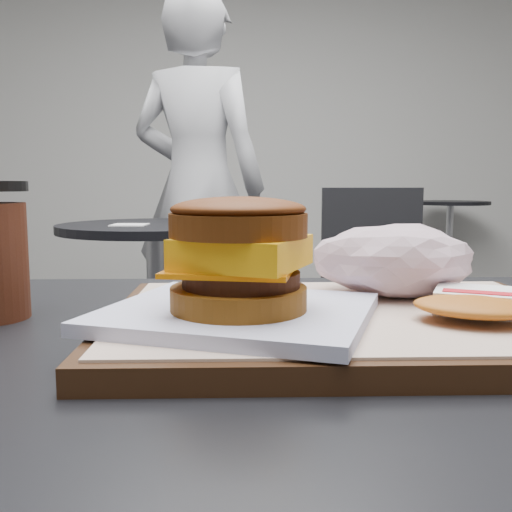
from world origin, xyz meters
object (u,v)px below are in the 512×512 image
object	(u,v)px
serving_tray	(345,321)
breakfast_sandwich	(239,269)
neighbor_table	(156,278)
crumpled_wrapper	(394,259)
neighbor_chair	(340,279)
patron	(198,188)
hash_brown	(486,304)

from	to	relation	value
serving_tray	breakfast_sandwich	size ratio (longest dim) A/B	1.62
neighbor_table	crumpled_wrapper	bearing A→B (deg)	-74.02
breakfast_sandwich	neighbor_chair	size ratio (longest dim) A/B	0.27
breakfast_sandwich	patron	world-z (taller)	patron
neighbor_table	neighbor_chair	world-z (taller)	neighbor_chair
crumpled_wrapper	patron	bearing A→B (deg)	98.86
hash_brown	crumpled_wrapper	bearing A→B (deg)	116.07
serving_tray	crumpled_wrapper	size ratio (longest dim) A/B	2.57
crumpled_wrapper	neighbor_chair	bearing A→B (deg)	81.35
breakfast_sandwich	neighbor_table	world-z (taller)	breakfast_sandwich
patron	serving_tray	bearing A→B (deg)	117.10
serving_tray	neighbor_chair	xyz separation A→B (m)	(0.32, 1.81, -0.27)
neighbor_chair	patron	size ratio (longest dim) A/B	0.50
serving_tray	hash_brown	distance (m)	0.11
neighbor_table	patron	distance (m)	0.67
neighbor_table	neighbor_chair	xyz separation A→B (m)	(0.72, 0.18, -0.04)
crumpled_wrapper	hash_brown	bearing A→B (deg)	-63.93
patron	hash_brown	bearing A→B (deg)	119.55
serving_tray	crumpled_wrapper	bearing A→B (deg)	48.48
breakfast_sandwich	hash_brown	size ratio (longest dim) A/B	1.76
hash_brown	neighbor_chair	world-z (taller)	neighbor_chair
serving_tray	hash_brown	world-z (taller)	hash_brown
patron	breakfast_sandwich	bearing A→B (deg)	114.78
breakfast_sandwich	patron	distance (m)	2.25
hash_brown	neighbor_table	xyz separation A→B (m)	(-0.49, 1.66, -0.25)
serving_tray	neighbor_chair	size ratio (longest dim) A/B	0.43
serving_tray	neighbor_chair	bearing A→B (deg)	79.93
hash_brown	patron	world-z (taller)	patron
serving_tray	patron	xyz separation A→B (m)	(-0.28, 2.20, 0.10)
neighbor_chair	serving_tray	bearing A→B (deg)	-100.07
breakfast_sandwich	neighbor_chair	bearing A→B (deg)	77.57
hash_brown	neighbor_table	distance (m)	1.75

